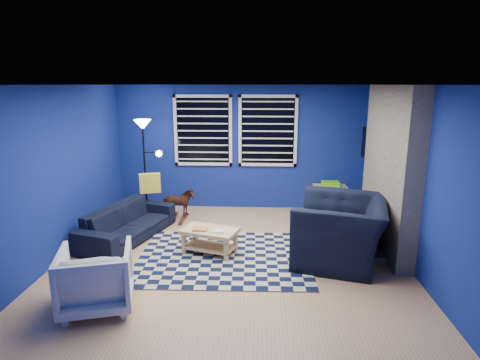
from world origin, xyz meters
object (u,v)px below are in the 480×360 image
Objects in this scene: armchair_big at (340,230)px; armchair_bent at (96,278)px; cabinet at (330,199)px; sofa at (128,222)px; rocking_horse at (177,203)px; floor_lamp at (144,138)px; coffee_table at (210,236)px; tv at (370,145)px.

armchair_big is 1.75× the size of armchair_bent.
armchair_big reaches higher than cabinet.
sofa is at bearing -86.49° from armchair_big.
floor_lamp reaches higher than rocking_horse.
armchair_bent is 1.91m from coffee_table.
tv is 1.54× the size of cabinet.
armchair_bent is at bearing -49.57° from armchair_big.
rocking_horse is 0.98× the size of cabinet.
floor_lamp reaches higher than cabinet.
rocking_horse is at bearing 118.20° from coffee_table.
cabinet is 0.35× the size of floor_lamp.
tv is 1.32m from cabinet.
armchair_bent reaches higher than sofa.
tv is 1.25× the size of armchair_bent.
armchair_bent reaches higher than cabinet.
coffee_table is (1.10, 1.56, -0.08)m from armchair_bent.
tv is at bearing -20.90° from cabinet.
floor_lamp is at bearing 63.80° from rocking_horse.
armchair_big is 3.91m from floor_lamp.
sofa is at bearing -91.34° from floor_lamp.
armchair_big is 3.34m from armchair_bent.
rocking_horse is (-3.58, -0.41, -1.06)m from tv.
armchair_big is (-0.87, -2.01, -0.94)m from tv.
rocking_horse is 0.69× the size of coffee_table.
sofa is 2.99× the size of rocking_horse.
sofa is 1.53m from coffee_table.
armchair_big is 0.75× the size of floor_lamp.
tv is 3.76m from rocking_horse.
coffee_table is at bearing -134.56° from cabinet.
armchair_bent is at bearing -84.51° from floor_lamp.
coffee_table is (-1.91, 0.12, -0.17)m from armchair_big.
coffee_table is (1.43, -0.55, 0.01)m from sofa.
coffee_table is at bearing -163.81° from rocking_horse.
armchair_bent is at bearing -130.75° from cabinet.
coffee_table is at bearing -140.93° from armchair_bent.
tv is 5.30m from armchair_bent.
floor_lamp is at bearing -171.59° from cabinet.
sofa is 3.41m from armchair_big.
sofa is 2.05× the size of coffee_table.
floor_lamp is at bearing -103.23° from armchair_big.
armchair_bent is (-3.01, -1.45, -0.09)m from armchair_big.
armchair_bent is 0.87× the size of coffee_table.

